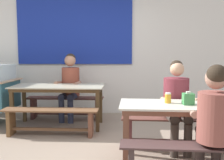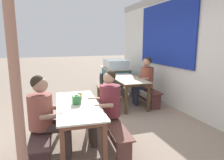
# 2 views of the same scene
# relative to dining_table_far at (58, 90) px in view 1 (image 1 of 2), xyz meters

# --- Properties ---
(ground_plane) EXTENTS (40.00, 40.00, 0.00)m
(ground_plane) POSITION_rel_dining_table_far_xyz_m (0.89, -1.28, -0.68)
(ground_plane) COLOR gray
(backdrop_wall) EXTENTS (7.19, 0.23, 3.06)m
(backdrop_wall) POSITION_rel_dining_table_far_xyz_m (0.86, 1.13, 0.92)
(backdrop_wall) COLOR silver
(backdrop_wall) RESTS_ON ground_plane
(dining_table_far) EXTENTS (1.69, 0.79, 0.76)m
(dining_table_far) POSITION_rel_dining_table_far_xyz_m (0.00, 0.00, 0.00)
(dining_table_far) COLOR #B8B399
(dining_table_far) RESTS_ON ground_plane
(dining_table_near) EXTENTS (1.71, 0.78, 0.76)m
(dining_table_near) POSITION_rel_dining_table_far_xyz_m (1.92, -1.69, -0.00)
(dining_table_near) COLOR beige
(dining_table_near) RESTS_ON ground_plane
(bench_far_back) EXTENTS (1.56, 0.38, 0.44)m
(bench_far_back) POSITION_rel_dining_table_far_xyz_m (0.03, 0.56, -0.38)
(bench_far_back) COLOR #542F29
(bench_far_back) RESTS_ON ground_plane
(bench_far_front) EXTENTS (1.58, 0.38, 0.44)m
(bench_far_front) POSITION_rel_dining_table_far_xyz_m (-0.03, -0.56, -0.38)
(bench_far_front) COLOR brown
(bench_far_front) RESTS_ON ground_plane
(bench_near_back) EXTENTS (1.68, 0.38, 0.44)m
(bench_near_back) POSITION_rel_dining_table_far_xyz_m (1.96, -1.14, -0.39)
(bench_near_back) COLOR brown
(bench_near_back) RESTS_ON ground_plane
(bench_near_front) EXTENTS (1.62, 0.41, 0.44)m
(bench_near_front) POSITION_rel_dining_table_far_xyz_m (1.88, -2.25, -0.39)
(bench_near_front) COLOR #47302F
(bench_near_front) RESTS_ON ground_plane
(person_center_facing) EXTENTS (0.50, 0.56, 1.33)m
(person_center_facing) POSITION_rel_dining_table_far_xyz_m (0.14, 0.50, 0.08)
(person_center_facing) COLOR #2B3048
(person_center_facing) RESTS_ON ground_plane
(person_near_front) EXTENTS (0.51, 0.62, 1.27)m
(person_near_front) POSITION_rel_dining_table_far_xyz_m (2.05, -2.20, 0.05)
(person_near_front) COLOR #473833
(person_near_front) RESTS_ON ground_plane
(person_right_near_table) EXTENTS (0.47, 0.55, 1.27)m
(person_right_near_table) POSITION_rel_dining_table_far_xyz_m (1.89, -1.19, 0.04)
(person_right_near_table) COLOR #413630
(person_right_near_table) RESTS_ON ground_plane
(tissue_box) EXTENTS (0.13, 0.12, 0.16)m
(tissue_box) POSITION_rel_dining_table_far_xyz_m (1.91, -1.71, 0.15)
(tissue_box) COLOR #3B8748
(tissue_box) RESTS_ON dining_table_near
(condiment_jar) EXTENTS (0.08, 0.08, 0.13)m
(condiment_jar) POSITION_rel_dining_table_far_xyz_m (1.68, -1.62, 0.14)
(condiment_jar) COLOR orange
(condiment_jar) RESTS_ON dining_table_near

